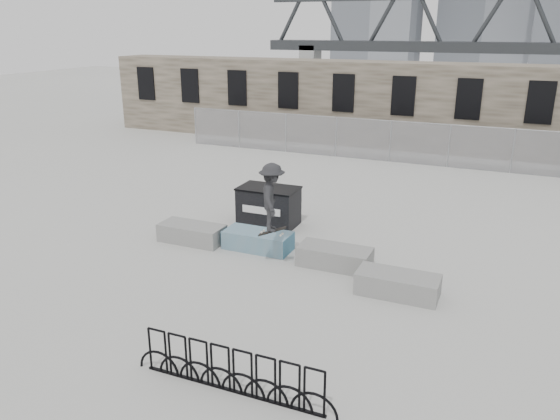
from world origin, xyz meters
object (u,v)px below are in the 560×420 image
object	(u,v)px
planter_center_right	(335,256)
skateboarder	(272,198)
dumpster	(269,206)
bike_rack	(231,371)
planter_far_left	(192,232)
planter_center_left	(258,240)
planter_offset	(398,284)

from	to	relation	value
planter_center_right	skateboarder	size ratio (longest dim) A/B	0.98
dumpster	bike_rack	bearing A→B (deg)	-70.13
planter_center_right	skateboarder	bearing A→B (deg)	-156.30
planter_far_left	dumpster	xyz separation A→B (m)	(1.52, 2.33, 0.35)
planter_center_left	dumpster	world-z (taller)	dumpster
planter_far_left	planter_offset	distance (m)	6.60
dumpster	bike_rack	xyz separation A→B (m)	(3.06, -8.29, -0.21)
planter_center_left	bike_rack	size ratio (longest dim) A/B	0.50
dumpster	planter_center_right	bearing A→B (deg)	-37.60
bike_rack	skateboarder	world-z (taller)	skateboarder
planter_far_left	planter_offset	size ratio (longest dim) A/B	1.00
planter_center_right	bike_rack	distance (m)	5.97
dumpster	skateboarder	distance (m)	3.61
planter_far_left	planter_center_left	xyz separation A→B (m)	(2.12, 0.27, 0.00)
planter_center_right	bike_rack	world-z (taller)	bike_rack
planter_far_left	planter_offset	world-z (taller)	same
planter_center_left	dumpster	xyz separation A→B (m)	(-0.60, 2.07, 0.35)
dumpster	skateboarder	xyz separation A→B (m)	(1.48, -3.01, 1.34)
planter_center_right	skateboarder	distance (m)	2.41
bike_rack	planter_center_right	bearing A→B (deg)	90.01
bike_rack	skateboarder	size ratio (longest dim) A/B	1.98
skateboarder	planter_offset	bearing A→B (deg)	-118.38
planter_far_left	planter_center_right	size ratio (longest dim) A/B	1.00
bike_rack	planter_far_left	bearing A→B (deg)	127.59
planter_far_left	planter_center_left	distance (m)	2.14
planter_center_right	planter_offset	xyz separation A→B (m)	(1.95, -1.00, 0.00)
bike_rack	dumpster	bearing A→B (deg)	110.26
bike_rack	skateboarder	xyz separation A→B (m)	(-1.57, 5.27, 1.54)
bike_rack	skateboarder	bearing A→B (deg)	106.63
skateboarder	planter_center_right	bearing A→B (deg)	-89.64
planter_far_left	bike_rack	world-z (taller)	bike_rack
planter_offset	dumpster	xyz separation A→B (m)	(-5.01, 3.32, 0.35)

